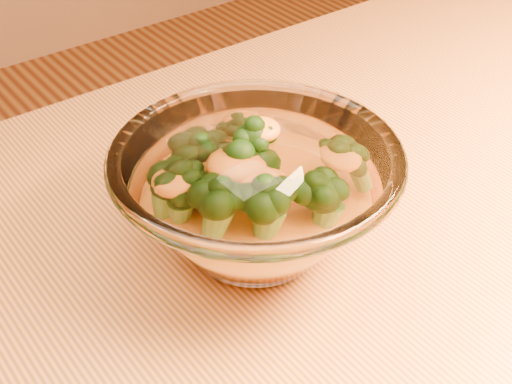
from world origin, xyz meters
TOP-DOWN VIEW (x-y plane):
  - table at (0.00, 0.00)m, footprint 1.20×0.80m
  - glass_bowl at (-0.09, 0.08)m, footprint 0.23×0.23m
  - cheese_sauce at (-0.09, 0.08)m, footprint 0.13×0.13m
  - broccoli_heap at (-0.10, 0.09)m, footprint 0.16×0.14m

SIDE VIEW (x-z plane):
  - table at x=0.00m, z-range 0.28..1.03m
  - cheese_sauce at x=-0.09m, z-range 0.76..0.80m
  - glass_bowl at x=-0.09m, z-range 0.75..0.85m
  - broccoli_heap at x=-0.10m, z-range 0.78..0.85m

